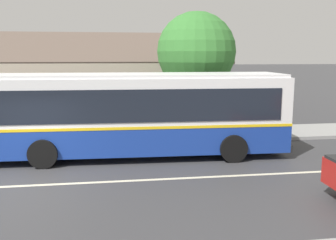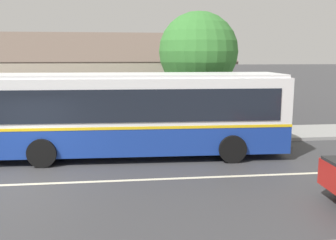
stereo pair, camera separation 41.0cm
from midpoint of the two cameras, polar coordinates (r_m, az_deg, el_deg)
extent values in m
plane|color=#38383A|center=(12.02, -22.10, -9.30)|extent=(300.00, 300.00, 0.00)
cube|color=gray|center=(17.67, -17.60, -2.80)|extent=(60.00, 3.00, 0.15)
cube|color=beige|center=(12.02, -22.10, -9.28)|extent=(60.00, 0.16, 0.01)
cube|color=tan|center=(25.64, -17.61, 4.64)|extent=(20.68, 9.93, 3.38)
cube|color=brown|center=(23.12, -18.92, 10.53)|extent=(21.28, 5.02, 1.98)
cube|color=brown|center=(28.01, -17.08, 10.40)|extent=(21.28, 5.02, 1.98)
cube|color=black|center=(20.73, -19.79, 3.88)|extent=(1.10, 0.06, 1.30)
cube|color=black|center=(20.57, 0.44, 4.41)|extent=(1.10, 0.06, 1.30)
cube|color=#4C3323|center=(20.44, -11.10, 1.91)|extent=(1.00, 0.06, 2.10)
cube|color=navy|center=(14.27, -6.01, -2.46)|extent=(11.41, 2.87, 0.99)
cube|color=gold|center=(14.17, -6.04, -0.30)|extent=(11.43, 2.89, 0.10)
cube|color=white|center=(14.04, -6.11, 3.19)|extent=(11.41, 2.87, 1.64)
cube|color=white|center=(13.97, -6.17, 6.77)|extent=(11.18, 2.74, 0.12)
cube|color=black|center=(15.31, -6.14, 3.35)|extent=(10.42, 0.37, 1.14)
cube|color=black|center=(12.80, -6.05, 2.10)|extent=(10.42, 0.37, 1.14)
cube|color=black|center=(15.19, 15.91, 2.99)|extent=(0.11, 2.20, 1.14)
cube|color=black|center=(15.13, 16.05, 5.92)|extent=(0.10, 1.75, 0.24)
cube|color=black|center=(15.48, 15.69, -3.21)|extent=(0.16, 2.50, 0.28)
cube|color=#197233|center=(15.57, -11.28, -1.57)|extent=(3.17, 0.13, 0.69)
cube|color=black|center=(16.04, 9.90, 1.32)|extent=(0.90, 0.06, 2.38)
cylinder|color=black|center=(15.96, 6.69, -2.15)|extent=(1.01, 0.31, 1.00)
cylinder|color=black|center=(13.60, 9.09, -4.31)|extent=(1.01, 0.31, 1.00)
cylinder|color=black|center=(15.84, -17.40, -2.63)|extent=(1.01, 0.31, 1.00)
cylinder|color=black|center=(13.46, -19.37, -4.90)|extent=(1.01, 0.31, 1.00)
cube|color=brown|center=(17.79, -21.38, -1.21)|extent=(1.88, 0.10, 0.04)
cube|color=brown|center=(17.65, -21.49, -1.29)|extent=(1.88, 0.10, 0.04)
cube|color=brown|center=(17.51, -21.59, -1.38)|extent=(1.88, 0.10, 0.04)
cube|color=brown|center=(17.34, -21.74, -0.49)|extent=(1.88, 0.04, 0.10)
cube|color=brown|center=(17.32, -21.77, -0.03)|extent=(1.88, 0.04, 0.10)
cube|color=black|center=(17.54, -19.05, -1.97)|extent=(0.08, 0.43, 0.45)
cube|color=black|center=(17.88, -23.78, -2.05)|extent=(0.08, 0.43, 0.45)
cylinder|color=#4C3828|center=(18.36, 3.59, 2.23)|extent=(0.33, 0.33, 2.75)
sphere|color=#387A33|center=(18.20, 3.68, 10.37)|extent=(3.77, 3.77, 3.77)
camera|label=1|loc=(0.20, -90.78, -0.13)|focal=40.00mm
camera|label=2|loc=(0.20, 89.22, 0.13)|focal=40.00mm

